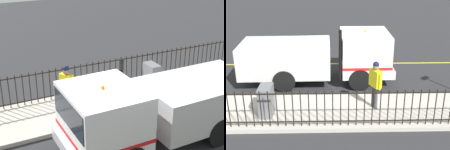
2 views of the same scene
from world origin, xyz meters
The scene contains 8 objects.
ground_plane centered at (0.00, 0.00, 0.00)m, with size 53.51×53.51×0.00m, color #2B2B2D.
sidewalk_slab centered at (3.10, 0.00, 0.07)m, with size 2.64×24.32×0.14m, color #B7B2A8.
lane_marking centered at (-2.24, 0.00, 0.00)m, with size 0.12×21.89×0.01m, color yellow.
work_truck centered at (0.04, -0.38, 1.28)m, with size 2.46×6.75×2.64m.
worker_standing centered at (2.95, 1.43, 1.26)m, with size 0.61×0.43×1.82m.
iron_fence centered at (4.18, 0.00, 0.80)m, with size 0.04×20.71×1.29m.
utility_cabinet centered at (3.37, -2.47, 0.68)m, with size 0.79×0.45×1.08m, color slate.
traffic_cone centered at (-2.01, 1.60, 0.37)m, with size 0.52×0.52×0.74m, color orange.
Camera 2 is at (13.04, -0.18, 5.60)m, focal length 48.91 mm.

